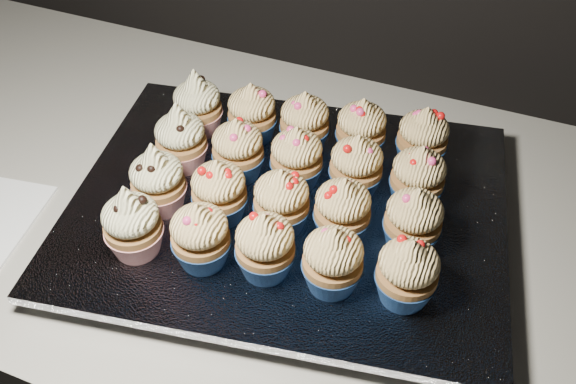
# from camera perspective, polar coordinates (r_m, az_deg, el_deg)

# --- Properties ---
(worktop) EXTENTS (2.44, 0.64, 0.04)m
(worktop) POSITION_cam_1_polar(r_m,az_deg,el_deg) (0.79, 5.75, -3.81)
(worktop) COLOR beige
(worktop) RESTS_ON cabinet
(baking_tray) EXTENTS (0.52, 0.43, 0.02)m
(baking_tray) POSITION_cam_1_polar(r_m,az_deg,el_deg) (0.77, -0.00, -2.09)
(baking_tray) COLOR black
(baking_tray) RESTS_ON worktop
(foil_lining) EXTENTS (0.56, 0.47, 0.01)m
(foil_lining) POSITION_cam_1_polar(r_m,az_deg,el_deg) (0.76, -0.00, -1.20)
(foil_lining) COLOR silver
(foil_lining) RESTS_ON baking_tray
(cupcake_0) EXTENTS (0.06, 0.06, 0.10)m
(cupcake_0) POSITION_cam_1_polar(r_m,az_deg,el_deg) (0.69, -13.69, -2.76)
(cupcake_0) COLOR #AA1718
(cupcake_0) RESTS_ON foil_lining
(cupcake_1) EXTENTS (0.06, 0.06, 0.08)m
(cupcake_1) POSITION_cam_1_polar(r_m,az_deg,el_deg) (0.67, -7.79, -3.89)
(cupcake_1) COLOR navy
(cupcake_1) RESTS_ON foil_lining
(cupcake_2) EXTENTS (0.06, 0.06, 0.08)m
(cupcake_2) POSITION_cam_1_polar(r_m,az_deg,el_deg) (0.66, -2.05, -4.81)
(cupcake_2) COLOR navy
(cupcake_2) RESTS_ON foil_lining
(cupcake_3) EXTENTS (0.06, 0.06, 0.08)m
(cupcake_3) POSITION_cam_1_polar(r_m,az_deg,el_deg) (0.64, 4.01, -6.07)
(cupcake_3) COLOR navy
(cupcake_3) RESTS_ON foil_lining
(cupcake_4) EXTENTS (0.06, 0.06, 0.08)m
(cupcake_4) POSITION_cam_1_polar(r_m,az_deg,el_deg) (0.64, 10.57, -7.03)
(cupcake_4) COLOR navy
(cupcake_4) RESTS_ON foil_lining
(cupcake_5) EXTENTS (0.06, 0.06, 0.10)m
(cupcake_5) POSITION_cam_1_polar(r_m,az_deg,el_deg) (0.74, -11.50, 1.01)
(cupcake_5) COLOR #AA1718
(cupcake_5) RESTS_ON foil_lining
(cupcake_6) EXTENTS (0.06, 0.06, 0.08)m
(cupcake_6) POSITION_cam_1_polar(r_m,az_deg,el_deg) (0.71, -6.14, 0.04)
(cupcake_6) COLOR navy
(cupcake_6) RESTS_ON foil_lining
(cupcake_7) EXTENTS (0.06, 0.06, 0.08)m
(cupcake_7) POSITION_cam_1_polar(r_m,az_deg,el_deg) (0.70, -0.58, -0.83)
(cupcake_7) COLOR navy
(cupcake_7) RESTS_ON foil_lining
(cupcake_8) EXTENTS (0.06, 0.06, 0.08)m
(cupcake_8) POSITION_cam_1_polar(r_m,az_deg,el_deg) (0.69, 4.86, -1.62)
(cupcake_8) COLOR navy
(cupcake_8) RESTS_ON foil_lining
(cupcake_9) EXTENTS (0.06, 0.06, 0.08)m
(cupcake_9) POSITION_cam_1_polar(r_m,az_deg,el_deg) (0.69, 11.07, -2.49)
(cupcake_9) COLOR navy
(cupcake_9) RESTS_ON foil_lining
(cupcake_10) EXTENTS (0.06, 0.06, 0.10)m
(cupcake_10) POSITION_cam_1_polar(r_m,az_deg,el_deg) (0.79, -9.51, 4.67)
(cupcake_10) COLOR #AA1718
(cupcake_10) RESTS_ON foil_lining
(cupcake_11) EXTENTS (0.06, 0.06, 0.08)m
(cupcake_11) POSITION_cam_1_polar(r_m,az_deg,el_deg) (0.77, -4.48, 3.77)
(cupcake_11) COLOR navy
(cupcake_11) RESTS_ON foil_lining
(cupcake_12) EXTENTS (0.06, 0.06, 0.08)m
(cupcake_12) POSITION_cam_1_polar(r_m,az_deg,el_deg) (0.75, 0.77, 3.05)
(cupcake_12) COLOR navy
(cupcake_12) RESTS_ON foil_lining
(cupcake_13) EXTENTS (0.06, 0.06, 0.08)m
(cupcake_13) POSITION_cam_1_polar(r_m,az_deg,el_deg) (0.75, 6.07, 2.29)
(cupcake_13) COLOR navy
(cupcake_13) RESTS_ON foil_lining
(cupcake_14) EXTENTS (0.06, 0.06, 0.08)m
(cupcake_14) POSITION_cam_1_polar(r_m,az_deg,el_deg) (0.74, 11.46, 1.28)
(cupcake_14) COLOR navy
(cupcake_14) RESTS_ON foil_lining
(cupcake_15) EXTENTS (0.06, 0.06, 0.10)m
(cupcake_15) POSITION_cam_1_polar(r_m,az_deg,el_deg) (0.84, -8.04, 7.66)
(cupcake_15) COLOR #AA1718
(cupcake_15) RESTS_ON foil_lining
(cupcake_16) EXTENTS (0.06, 0.06, 0.08)m
(cupcake_16) POSITION_cam_1_polar(r_m,az_deg,el_deg) (0.82, -3.22, 6.96)
(cupcake_16) COLOR navy
(cupcake_16) RESTS_ON foil_lining
(cupcake_17) EXTENTS (0.06, 0.06, 0.08)m
(cupcake_17) POSITION_cam_1_polar(r_m,az_deg,el_deg) (0.81, 1.48, 6.22)
(cupcake_17) COLOR navy
(cupcake_17) RESTS_ON foil_lining
(cupcake_18) EXTENTS (0.06, 0.06, 0.08)m
(cupcake_18) POSITION_cam_1_polar(r_m,az_deg,el_deg) (0.80, 6.51, 5.56)
(cupcake_18) COLOR navy
(cupcake_18) RESTS_ON foil_lining
(cupcake_19) EXTENTS (0.06, 0.06, 0.08)m
(cupcake_19) POSITION_cam_1_polar(r_m,az_deg,el_deg) (0.80, 11.87, 4.71)
(cupcake_19) COLOR navy
(cupcake_19) RESTS_ON foil_lining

